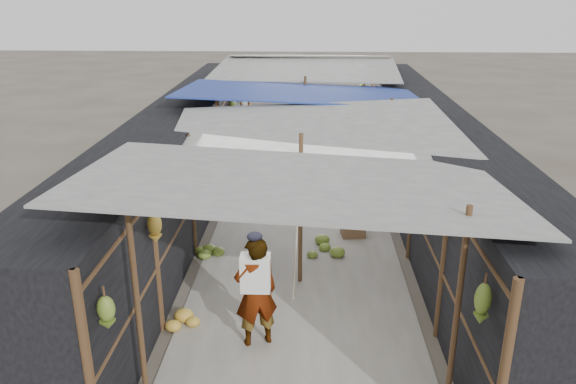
# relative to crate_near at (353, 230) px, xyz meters

# --- Properties ---
(aisle_slab) EXTENTS (3.60, 16.00, 0.02)m
(aisle_slab) POSITION_rel_crate_near_xyz_m (-1.03, 1.60, -0.13)
(aisle_slab) COLOR #9E998E
(aisle_slab) RESTS_ON ground
(stall_left) EXTENTS (1.40, 15.00, 2.30)m
(stall_left) POSITION_rel_crate_near_xyz_m (-3.73, 1.60, 1.01)
(stall_left) COLOR black
(stall_left) RESTS_ON ground
(stall_right) EXTENTS (1.40, 15.00, 2.30)m
(stall_right) POSITION_rel_crate_near_xyz_m (1.67, 1.60, 1.01)
(stall_right) COLOR black
(stall_right) RESTS_ON ground
(crate_near) EXTENTS (0.50, 0.42, 0.27)m
(crate_near) POSITION_rel_crate_near_xyz_m (0.00, 0.00, 0.00)
(crate_near) COLOR #926E4A
(crate_near) RESTS_ON ground
(crate_mid) EXTENTS (0.56, 0.48, 0.30)m
(crate_mid) POSITION_rel_crate_near_xyz_m (-0.09, 1.41, 0.01)
(crate_mid) COLOR #926E4A
(crate_mid) RESTS_ON ground
(crate_back) EXTENTS (0.49, 0.43, 0.27)m
(crate_back) POSITION_rel_crate_near_xyz_m (-1.08, 6.43, -0.00)
(crate_back) COLOR #926E4A
(crate_back) RESTS_ON ground
(black_basin) EXTENTS (0.64, 0.64, 0.19)m
(black_basin) POSITION_rel_crate_near_xyz_m (0.27, 1.38, -0.04)
(black_basin) COLOR black
(black_basin) RESTS_ON ground
(vendor_elderly) EXTENTS (0.70, 0.57, 1.64)m
(vendor_elderly) POSITION_rel_crate_near_xyz_m (-1.60, -3.68, 0.68)
(vendor_elderly) COLOR white
(vendor_elderly) RESTS_ON ground
(shopper_blue) EXTENTS (1.00, 0.86, 1.78)m
(shopper_blue) POSITION_rel_crate_near_xyz_m (-1.19, 2.68, 0.75)
(shopper_blue) COLOR navy
(shopper_blue) RESTS_ON ground
(vendor_seated) EXTENTS (0.65, 0.77, 1.03)m
(vendor_seated) POSITION_rel_crate_near_xyz_m (0.04, 1.77, 0.38)
(vendor_seated) COLOR #524D47
(vendor_seated) RESTS_ON ground
(market_canopy) EXTENTS (5.62, 15.20, 2.77)m
(market_canopy) POSITION_rel_crate_near_xyz_m (-1.00, 1.93, 2.27)
(market_canopy) COLOR brown
(market_canopy) RESTS_ON ground
(hanging_bananas) EXTENTS (3.96, 14.17, 0.75)m
(hanging_bananas) POSITION_rel_crate_near_xyz_m (-1.06, 1.66, 1.55)
(hanging_bananas) COLOR olive
(hanging_bananas) RESTS_ON ground
(floor_bananas) EXTENTS (3.91, 9.56, 0.35)m
(floor_bananas) POSITION_rel_crate_near_xyz_m (-0.96, 1.33, 0.02)
(floor_bananas) COLOR olive
(floor_bananas) RESTS_ON ground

